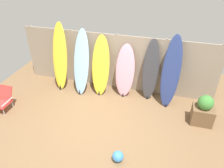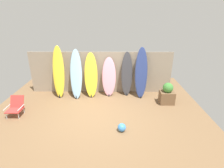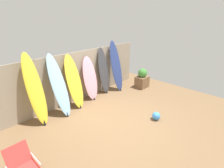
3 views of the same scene
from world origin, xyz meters
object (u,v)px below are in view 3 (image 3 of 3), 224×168
(surfboard_skyblue_1, at_px, (59,86))
(surfboard_yellow_2, at_px, (74,82))
(surfboard_yellow_0, at_px, (35,90))
(planter_box, at_px, (142,79))
(surfboard_pink_3, at_px, (90,79))
(beach_ball, at_px, (156,116))
(beach_chair, at_px, (21,163))
(surfboard_charcoal_4, at_px, (104,71))
(surfboard_navy_5, at_px, (116,66))

(surfboard_skyblue_1, distance_m, surfboard_yellow_2, 0.61)
(surfboard_skyblue_1, height_order, surfboard_yellow_2, surfboard_skyblue_1)
(surfboard_yellow_0, relative_size, planter_box, 2.48)
(surfboard_yellow_2, distance_m, planter_box, 3.12)
(surfboard_skyblue_1, bearing_deg, planter_box, -10.24)
(surfboard_skyblue_1, relative_size, planter_box, 2.29)
(surfboard_yellow_2, relative_size, surfboard_pink_3, 1.12)
(beach_ball, bearing_deg, surfboard_skyblue_1, 126.29)
(surfboard_pink_3, bearing_deg, surfboard_yellow_0, -177.27)
(surfboard_pink_3, xyz_separation_m, planter_box, (2.26, -0.77, -0.42))
(surfboard_yellow_0, relative_size, beach_chair, 3.29)
(surfboard_charcoal_4, bearing_deg, planter_box, -28.75)
(beach_chair, bearing_deg, surfboard_yellow_2, 20.39)
(surfboard_yellow_0, distance_m, surfboard_navy_5, 3.38)
(surfboard_charcoal_4, distance_m, planter_box, 1.80)
(surfboard_yellow_2, relative_size, planter_box, 2.14)
(beach_chair, bearing_deg, surfboard_charcoal_4, 10.85)
(surfboard_yellow_2, distance_m, beach_chair, 2.94)
(surfboard_yellow_0, distance_m, surfboard_yellow_2, 1.33)
(surfboard_pink_3, height_order, planter_box, surfboard_pink_3)
(surfboard_charcoal_4, relative_size, beach_chair, 2.87)
(surfboard_skyblue_1, distance_m, beach_ball, 3.12)
(surfboard_yellow_0, height_order, beach_chair, surfboard_yellow_0)
(surfboard_charcoal_4, distance_m, beach_ball, 2.74)
(surfboard_yellow_2, relative_size, surfboard_charcoal_4, 0.99)
(surfboard_skyblue_1, bearing_deg, surfboard_navy_5, 0.76)
(surfboard_yellow_2, xyz_separation_m, surfboard_navy_5, (2.06, -0.02, 0.12))
(surfboard_navy_5, xyz_separation_m, planter_box, (0.94, -0.69, -0.63))
(surfboard_pink_3, height_order, surfboard_navy_5, surfboard_navy_5)
(surfboard_yellow_0, distance_m, planter_box, 4.42)
(beach_chair, xyz_separation_m, planter_box, (5.42, 0.87, 0.06))
(surfboard_yellow_2, bearing_deg, surfboard_skyblue_1, -174.88)
(surfboard_navy_5, xyz_separation_m, beach_ball, (-0.88, -2.46, -0.89))
(surfboard_charcoal_4, bearing_deg, beach_chair, -156.46)
(beach_chair, bearing_deg, surfboard_navy_5, 6.48)
(surfboard_skyblue_1, relative_size, surfboard_pink_3, 1.20)
(surfboard_skyblue_1, xyz_separation_m, beach_ball, (1.78, -2.43, -0.83))
(surfboard_pink_3, relative_size, beach_chair, 2.53)
(surfboard_yellow_2, xyz_separation_m, surfboard_pink_3, (0.74, 0.07, -0.09))
(surfboard_charcoal_4, bearing_deg, surfboard_navy_5, -14.08)
(surfboard_yellow_0, height_order, surfboard_pink_3, surfboard_yellow_0)
(surfboard_yellow_2, height_order, planter_box, surfboard_yellow_2)
(surfboard_yellow_0, distance_m, surfboard_skyblue_1, 0.72)
(surfboard_yellow_0, xyz_separation_m, surfboard_charcoal_4, (2.81, 0.16, -0.14))
(surfboard_yellow_2, bearing_deg, surfboard_charcoal_4, 4.82)
(planter_box, height_order, beach_ball, planter_box)
(surfboard_skyblue_1, distance_m, surfboard_navy_5, 2.66)
(planter_box, bearing_deg, surfboard_skyblue_1, 169.76)
(planter_box, relative_size, beach_ball, 3.43)
(surfboard_skyblue_1, height_order, beach_chair, surfboard_skyblue_1)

